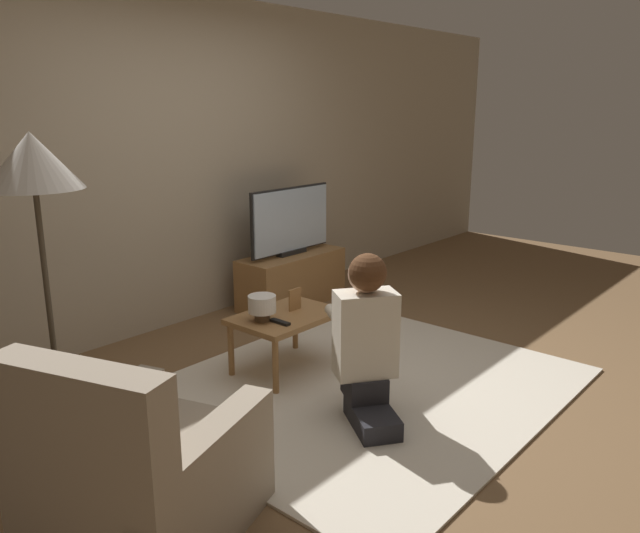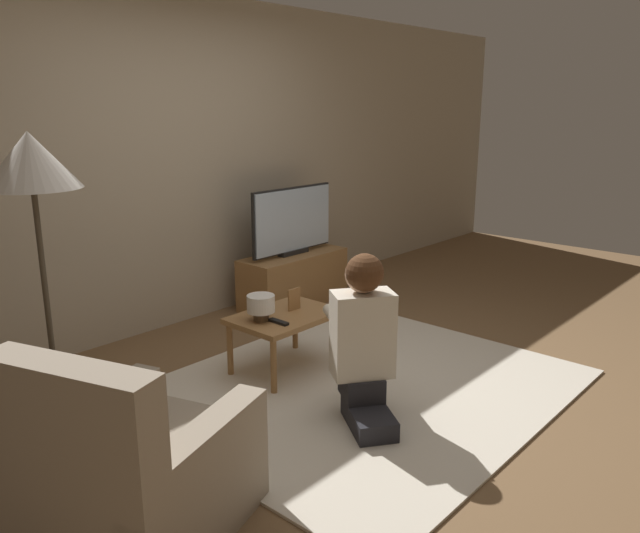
# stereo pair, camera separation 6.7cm
# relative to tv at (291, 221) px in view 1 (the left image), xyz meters

# --- Properties ---
(ground_plane) EXTENTS (10.00, 10.00, 0.00)m
(ground_plane) POSITION_rel_tv_xyz_m (-0.96, -1.54, -0.76)
(ground_plane) COLOR brown
(wall_back) EXTENTS (10.00, 0.06, 2.60)m
(wall_back) POSITION_rel_tv_xyz_m (-0.96, 0.39, 0.54)
(wall_back) COLOR tan
(wall_back) RESTS_ON ground_plane
(rug) EXTENTS (2.52, 2.17, 0.02)m
(rug) POSITION_rel_tv_xyz_m (-0.96, -1.54, -0.76)
(rug) COLOR beige
(rug) RESTS_ON ground_plane
(tv_stand) EXTENTS (1.03, 0.40, 0.46)m
(tv_stand) POSITION_rel_tv_xyz_m (0.00, -0.00, -0.53)
(tv_stand) COLOR olive
(tv_stand) RESTS_ON ground_plane
(tv) EXTENTS (0.94, 0.08, 0.60)m
(tv) POSITION_rel_tv_xyz_m (0.00, 0.00, 0.00)
(tv) COLOR black
(tv) RESTS_ON tv_stand
(coffee_table) EXTENTS (0.70, 0.49, 0.41)m
(coffee_table) POSITION_rel_tv_xyz_m (-1.09, -0.98, -0.41)
(coffee_table) COLOR olive
(coffee_table) RESTS_ON ground_plane
(floor_lamp) EXTENTS (0.48, 0.48, 1.63)m
(floor_lamp) POSITION_rel_tv_xyz_m (-2.50, -0.62, 0.66)
(floor_lamp) COLOR #4C4233
(floor_lamp) RESTS_ON ground_plane
(armchair) EXTENTS (1.03, 0.95, 0.90)m
(armchair) POSITION_rel_tv_xyz_m (-2.70, -1.71, -0.49)
(armchair) COLOR gray
(armchair) RESTS_ON ground_plane
(person_kneeling) EXTENTS (0.64, 0.76, 0.96)m
(person_kneeling) POSITION_rel_tv_xyz_m (-1.27, -1.78, -0.26)
(person_kneeling) COLOR #232328
(person_kneeling) RESTS_ON rug
(picture_frame) EXTENTS (0.11, 0.01, 0.15)m
(picture_frame) POSITION_rel_tv_xyz_m (-0.99, -0.97, -0.28)
(picture_frame) COLOR olive
(picture_frame) RESTS_ON coffee_table
(table_lamp) EXTENTS (0.18, 0.18, 0.17)m
(table_lamp) POSITION_rel_tv_xyz_m (-1.29, -0.96, -0.26)
(table_lamp) COLOR #4C3823
(table_lamp) RESTS_ON coffee_table
(remote) EXTENTS (0.04, 0.15, 0.02)m
(remote) POSITION_rel_tv_xyz_m (-1.25, -1.08, -0.35)
(remote) COLOR black
(remote) RESTS_ON coffee_table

